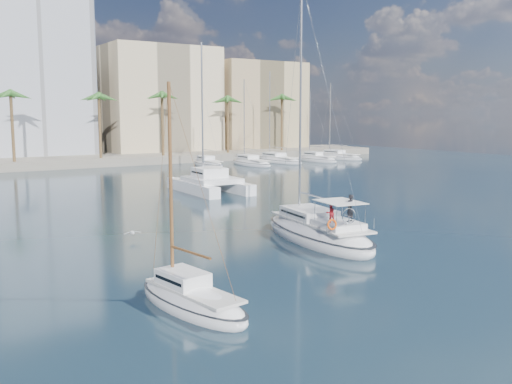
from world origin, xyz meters
TOP-DOWN VIEW (x-y plane):
  - ground at (0.00, 0.00)m, footprint 160.00×160.00m
  - quay at (0.00, 61.00)m, footprint 120.00×14.00m
  - building_beige at (22.00, 70.00)m, footprint 20.00×14.00m
  - building_tan_right at (42.00, 68.00)m, footprint 18.00×12.00m
  - palm_centre at (0.00, 57.00)m, footprint 3.60×3.60m
  - palm_right at (34.00, 57.00)m, footprint 3.60×3.60m
  - main_sloop at (1.91, -1.90)m, footprint 5.34×11.98m
  - small_sloop at (-10.53, -9.11)m, footprint 3.12×7.10m
  - catamaran at (6.90, 21.85)m, footprint 5.46×10.43m
  - seagull at (-7.89, 4.72)m, footprint 1.15×0.49m
  - moored_yacht_a at (20.00, 47.00)m, footprint 3.37×9.52m
  - moored_yacht_b at (26.50, 45.00)m, footprint 3.32×10.83m
  - moored_yacht_c at (33.00, 47.00)m, footprint 3.98×12.33m
  - moored_yacht_d at (39.50, 45.00)m, footprint 3.52×9.55m
  - moored_yacht_e at (46.00, 47.00)m, footprint 4.61×11.11m

SIDE VIEW (x-z plane):
  - ground at x=0.00m, z-range 0.00..0.00m
  - moored_yacht_a at x=20.00m, z-range -5.95..5.95m
  - moored_yacht_b at x=26.50m, z-range -6.86..6.86m
  - moored_yacht_c at x=33.00m, z-range -7.77..7.77m
  - moored_yacht_d at x=39.50m, z-range -5.95..5.95m
  - moored_yacht_e at x=46.00m, z-range -6.86..6.86m
  - small_sloop at x=-10.53m, z-range -4.55..5.32m
  - seagull at x=-7.89m, z-range 0.35..0.56m
  - main_sloop at x=1.91m, z-range -8.06..9.11m
  - quay at x=0.00m, z-range 0.00..1.20m
  - catamaran at x=6.90m, z-range -6.49..8.69m
  - building_tan_right at x=42.00m, z-range 0.00..18.00m
  - building_beige at x=22.00m, z-range 0.00..20.00m
  - palm_centre at x=0.00m, z-range 4.13..16.43m
  - palm_right at x=34.00m, z-range 4.13..16.43m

